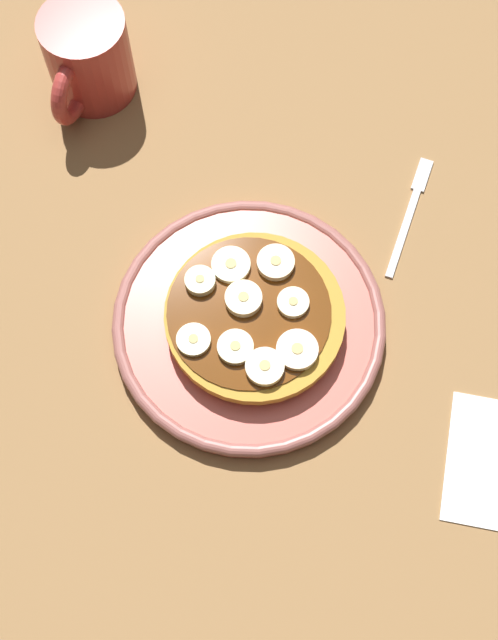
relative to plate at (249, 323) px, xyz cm
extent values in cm
cube|color=olive|center=(0.00, 0.00, -2.55)|extent=(140.00, 140.00, 3.00)
cylinder|color=#CC594C|center=(0.00, 0.00, -0.24)|extent=(23.39, 23.39, 1.62)
torus|color=#965750|center=(0.00, 0.00, 0.33)|extent=(23.82, 23.82, 1.13)
cylinder|color=#B0853F|center=(-0.54, -0.18, 1.10)|extent=(14.63, 14.63, 1.06)
cylinder|color=#BC8A31|center=(0.03, 0.51, 2.15)|extent=(15.35, 15.35, 1.06)
cylinder|color=#592B0A|center=(0.00, 0.00, 2.76)|extent=(13.92, 13.92, 0.16)
cylinder|color=#FDECBA|center=(-0.79, -0.76, 3.16)|extent=(3.16, 3.16, 0.95)
cylinder|color=tan|center=(-0.79, -0.76, 3.68)|extent=(0.89, 0.89, 0.08)
cylinder|color=#F7EAB6|center=(-1.84, 3.29, 3.04)|extent=(2.73, 2.73, 0.71)
cylinder|color=tan|center=(-1.84, 3.29, 3.43)|extent=(0.76, 0.76, 0.08)
cylinder|color=#F0EDC0|center=(3.98, -3.49, 3.02)|extent=(2.87, 2.87, 0.68)
cylinder|color=tan|center=(3.98, -3.49, 3.40)|extent=(0.80, 0.80, 0.08)
cylinder|color=#FBE1C2|center=(2.09, 4.89, 3.08)|extent=(3.50, 3.50, 0.80)
cylinder|color=tan|center=(2.09, 4.89, 3.52)|extent=(0.98, 0.98, 0.08)
cylinder|color=#FCE4B8|center=(4.34, 2.83, 3.11)|extent=(3.23, 3.23, 0.85)
cylinder|color=tan|center=(4.34, 2.83, 3.58)|extent=(0.90, 0.90, 0.08)
cylinder|color=#F2E8B5|center=(-3.47, -2.81, 3.02)|extent=(3.37, 3.37, 0.67)
cylinder|color=tan|center=(-3.47, -2.81, 3.40)|extent=(0.94, 0.94, 0.08)
cylinder|color=beige|center=(-1.17, -4.77, 3.15)|extent=(2.63, 2.63, 0.93)
cylinder|color=tan|center=(-1.17, -4.77, 3.65)|extent=(0.74, 0.74, 0.08)
cylinder|color=#FAE1B5|center=(-4.87, 0.76, 3.10)|extent=(3.25, 3.25, 0.84)
cylinder|color=tan|center=(-4.87, 0.76, 3.56)|extent=(0.91, 0.91, 0.08)
cylinder|color=#F5EEB9|center=(3.50, -0.46, 3.09)|extent=(3.02, 3.02, 0.81)
cylinder|color=tan|center=(3.50, -0.46, 3.53)|extent=(0.85, 0.85, 0.08)
cylinder|color=#B23833|center=(-19.57, -22.61, 3.45)|extent=(8.10, 8.10, 9.00)
cylinder|color=black|center=(-19.57, -22.61, 7.05)|extent=(6.89, 6.89, 0.54)
torus|color=#B23833|center=(-15.32, -22.61, 3.45)|extent=(6.50, 1.46, 6.50)
cube|color=silver|center=(-13.35, 10.46, -0.80)|extent=(9.51, 0.87, 0.50)
cube|color=silver|center=(-19.85, 10.58, -0.80)|extent=(3.52, 1.32, 0.50)
camera|label=1|loc=(25.50, 8.64, 69.74)|focal=48.25mm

